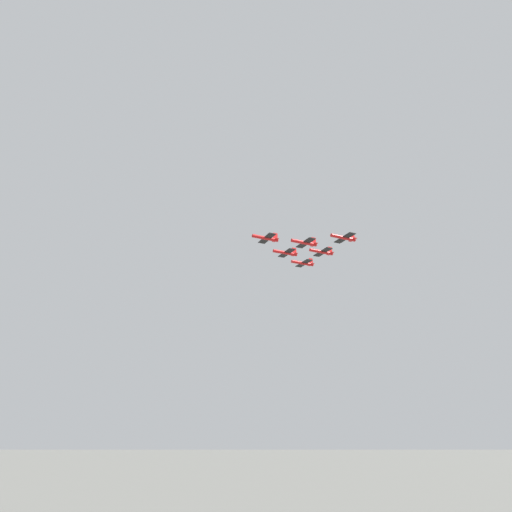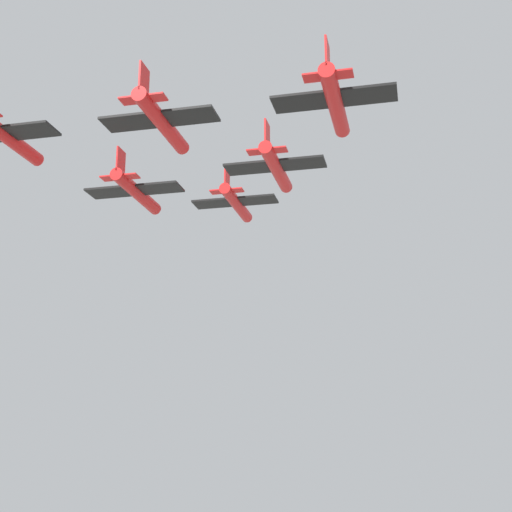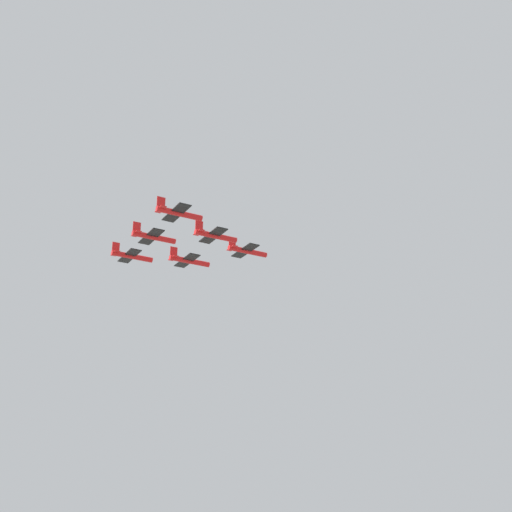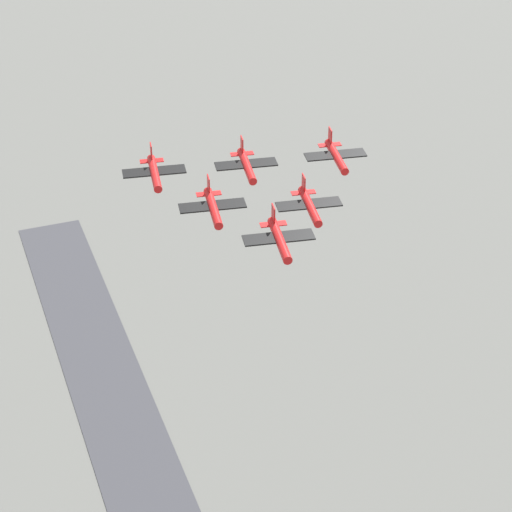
% 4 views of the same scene
% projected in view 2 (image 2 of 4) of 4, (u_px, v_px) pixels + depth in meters
% --- Properties ---
extents(jet_0, '(9.56, 9.81, 3.34)m').
position_uv_depth(jet_0, '(236.00, 202.00, 78.34)').
color(jet_0, red).
extents(jet_1, '(9.56, 9.81, 3.34)m').
position_uv_depth(jet_1, '(135.00, 191.00, 68.25)').
color(jet_1, red).
extents(jet_2, '(9.56, 9.81, 3.34)m').
position_uv_depth(jet_2, '(276.00, 166.00, 65.59)').
color(jet_2, red).
extents(jet_3, '(9.56, 9.81, 3.34)m').
position_uv_depth(jet_3, '(5.00, 134.00, 59.13)').
color(jet_3, red).
extents(jet_4, '(9.56, 9.81, 3.34)m').
position_uv_depth(jet_4, '(161.00, 120.00, 56.07)').
color(jet_4, red).
extents(jet_5, '(9.56, 9.81, 3.34)m').
position_uv_depth(jet_5, '(334.00, 100.00, 53.12)').
color(jet_5, red).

